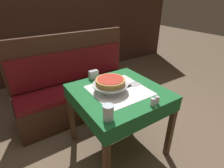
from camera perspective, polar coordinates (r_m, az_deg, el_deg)
The scene contains 13 objects.
ground_plane at distance 2.14m, azimuth 1.90°, elevation -19.42°, with size 14.00×14.00×0.00m, color brown.
dining_table_front at distance 1.73m, azimuth 2.23°, elevation -4.76°, with size 0.83×0.83×0.74m.
dining_table_rear at distance 3.18m, azimuth -19.96°, elevation 8.43°, with size 0.71×0.71×0.74m.
booth_bench at distance 2.49m, azimuth -11.15°, elevation -2.87°, with size 1.62×0.48×1.12m.
back_wall_panel at distance 3.62m, azimuth -20.52°, elevation 20.04°, with size 6.00×0.04×2.40m, color #3D2319.
pizza_pan_stand at distance 1.64m, azimuth -0.57°, elevation -0.23°, with size 0.33×0.33×0.08m.
deep_dish_pizza at distance 1.62m, azimuth -0.58°, elevation 0.89°, with size 0.28×0.28×0.05m.
pizza_server at distance 1.76m, azimuth 5.76°, elevation -0.55°, with size 0.27×0.10×0.01m.
water_glass_near at distance 1.28m, azimuth -1.22°, elevation -9.31°, with size 0.08×0.08×0.12m.
salt_shaker at distance 1.48m, azimuth 13.13°, elevation -5.74°, with size 0.04×0.04×0.07m.
pepper_shaker at distance 1.51m, azimuth 14.46°, elevation -5.14°, with size 0.04×0.04×0.07m.
napkin_holder at distance 1.91m, azimuth -6.06°, elevation 3.12°, with size 0.10×0.05×0.09m.
condiment_caddy at distance 3.14m, azimuth -21.90°, elevation 10.83°, with size 0.15×0.15×0.15m.
Camera 1 is at (-0.86, -1.19, 1.56)m, focal length 28.00 mm.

